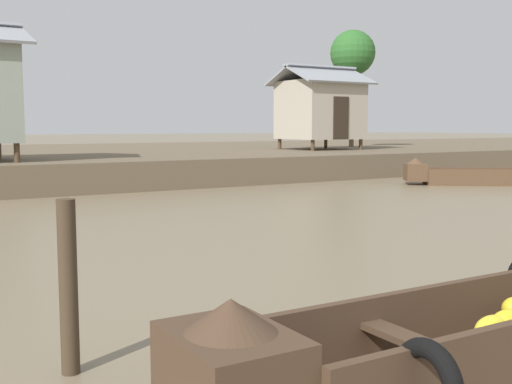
# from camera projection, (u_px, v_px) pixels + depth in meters

# --- Properties ---
(ground_plane) EXTENTS (300.00, 300.00, 0.00)m
(ground_plane) POSITION_uv_depth(u_px,v_px,m) (125.00, 250.00, 9.49)
(ground_plane) COLOR #7A6B51
(banana_boat) EXTENTS (5.29, 1.69, 0.88)m
(banana_boat) POSITION_uv_depth(u_px,v_px,m) (496.00, 327.00, 4.87)
(banana_boat) COLOR #473323
(banana_boat) RESTS_ON ground
(fishing_skiff_distant) EXTENTS (4.81, 3.83, 0.88)m
(fishing_skiff_distant) POSITION_uv_depth(u_px,v_px,m) (487.00, 175.00, 20.28)
(fishing_skiff_distant) COLOR brown
(fishing_skiff_distant) RESTS_ON ground
(stilt_house_right) EXTENTS (3.71, 3.36, 3.66)m
(stilt_house_right) POSITION_uv_depth(u_px,v_px,m) (320.00, 109.00, 27.39)
(stilt_house_right) COLOR #4C3826
(stilt_house_right) RESTS_ON riverbank_strip
(palm_tree_near) EXTENTS (2.23, 2.23, 5.75)m
(palm_tree_near) POSITION_uv_depth(u_px,v_px,m) (353.00, 54.00, 30.73)
(palm_tree_near) COLOR brown
(palm_tree_near) RESTS_ON riverbank_strip
(mooring_post) EXTENTS (0.14, 0.14, 1.34)m
(mooring_post) POSITION_uv_depth(u_px,v_px,m) (68.00, 287.00, 4.70)
(mooring_post) COLOR #423323
(mooring_post) RESTS_ON ground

